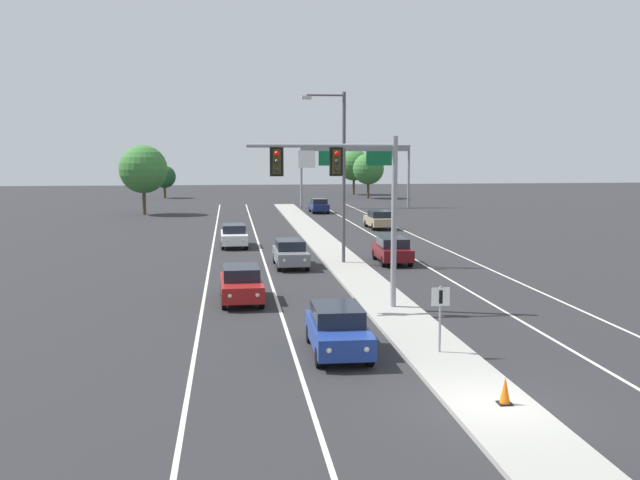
# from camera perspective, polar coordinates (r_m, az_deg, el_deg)

# --- Properties ---
(ground_plane) EXTENTS (260.00, 260.00, 0.00)m
(ground_plane) POSITION_cam_1_polar(r_m,az_deg,el_deg) (20.04, 13.37, -12.78)
(ground_plane) COLOR #28282B
(median_island) EXTENTS (2.40, 110.00, 0.15)m
(median_island) POSITION_cam_1_polar(r_m,az_deg,el_deg) (36.87, 3.56, -3.40)
(median_island) COLOR #9E9B93
(median_island) RESTS_ON ground
(lane_stripe_oncoming_center) EXTENTS (0.14, 100.00, 0.01)m
(lane_stripe_oncoming_center) POSITION_cam_1_polar(r_m,az_deg,el_deg) (43.20, -4.32, -1.97)
(lane_stripe_oncoming_center) COLOR silver
(lane_stripe_oncoming_center) RESTS_ON ground
(lane_stripe_receding_center) EXTENTS (0.14, 100.00, 0.01)m
(lane_stripe_receding_center) POSITION_cam_1_polar(r_m,az_deg,el_deg) (44.65, 7.83, -1.72)
(lane_stripe_receding_center) COLOR silver
(lane_stripe_receding_center) RESTS_ON ground
(edge_stripe_left) EXTENTS (0.14, 100.00, 0.01)m
(edge_stripe_left) POSITION_cam_1_polar(r_m,az_deg,el_deg) (43.17, -8.70, -2.03)
(edge_stripe_left) COLOR silver
(edge_stripe_left) RESTS_ON ground
(edge_stripe_right) EXTENTS (0.14, 100.00, 0.01)m
(edge_stripe_right) POSITION_cam_1_polar(r_m,az_deg,el_deg) (45.61, 11.84, -1.62)
(edge_stripe_right) COLOR silver
(edge_stripe_right) RESTS_ON ground
(overhead_signal_mast) EXTENTS (6.27, 0.44, 7.20)m
(overhead_signal_mast) POSITION_cam_1_polar(r_m,az_deg,el_deg) (30.06, 2.24, 4.26)
(overhead_signal_mast) COLOR gray
(overhead_signal_mast) RESTS_ON median_island
(median_sign_post) EXTENTS (0.60, 0.10, 2.20)m
(median_sign_post) POSITION_cam_1_polar(r_m,az_deg,el_deg) (24.09, 9.45, -5.39)
(median_sign_post) COLOR gray
(median_sign_post) RESTS_ON median_island
(street_lamp_median) EXTENTS (2.58, 0.28, 10.00)m
(street_lamp_median) POSITION_cam_1_polar(r_m,az_deg,el_deg) (42.70, 1.59, 5.75)
(street_lamp_median) COLOR #4C4C51
(street_lamp_median) RESTS_ON median_island
(car_oncoming_blue) EXTENTS (1.87, 4.49, 1.58)m
(car_oncoming_blue) POSITION_cam_1_polar(r_m,az_deg,el_deg) (24.35, 1.41, -7.02)
(car_oncoming_blue) COLOR navy
(car_oncoming_blue) RESTS_ON ground
(car_oncoming_red) EXTENTS (1.91, 4.51, 1.58)m
(car_oncoming_red) POSITION_cam_1_polar(r_m,az_deg,el_deg) (32.71, -6.22, -3.43)
(car_oncoming_red) COLOR maroon
(car_oncoming_red) RESTS_ON ground
(car_oncoming_grey) EXTENTS (1.86, 4.49, 1.58)m
(car_oncoming_grey) POSITION_cam_1_polar(r_m,az_deg,el_deg) (42.32, -2.34, -1.02)
(car_oncoming_grey) COLOR slate
(car_oncoming_grey) RESTS_ON ground
(car_oncoming_white) EXTENTS (1.89, 4.50, 1.58)m
(car_oncoming_white) POSITION_cam_1_polar(r_m,az_deg,el_deg) (51.53, -6.79, 0.37)
(car_oncoming_white) COLOR silver
(car_oncoming_white) RESTS_ON ground
(car_receding_darkred) EXTENTS (1.92, 4.51, 1.58)m
(car_receding_darkred) POSITION_cam_1_polar(r_m,az_deg,el_deg) (43.89, 5.70, -0.76)
(car_receding_darkred) COLOR #5B0F14
(car_receding_darkred) RESTS_ON ground
(car_receding_tan) EXTENTS (1.90, 4.50, 1.58)m
(car_receding_tan) POSITION_cam_1_polar(r_m,az_deg,el_deg) (63.46, 4.65, 1.63)
(car_receding_tan) COLOR tan
(car_receding_tan) RESTS_ON ground
(car_receding_navy) EXTENTS (1.85, 4.48, 1.58)m
(car_receding_navy) POSITION_cam_1_polar(r_m,az_deg,el_deg) (79.69, -0.09, 2.74)
(car_receding_navy) COLOR #141E4C
(car_receding_navy) RESTS_ON ground
(traffic_cone_median_nose) EXTENTS (0.36, 0.36, 0.74)m
(traffic_cone_median_nose) POSITION_cam_1_polar(r_m,az_deg,el_deg) (19.87, 14.36, -11.43)
(traffic_cone_median_nose) COLOR black
(traffic_cone_median_nose) RESTS_ON median_island
(highway_sign_gantry) EXTENTS (13.28, 0.42, 7.50)m
(highway_sign_gantry) POSITION_cam_1_polar(r_m,az_deg,el_deg) (86.70, 2.82, 6.61)
(highway_sign_gantry) COLOR gray
(highway_sign_gantry) RESTS_ON ground
(tree_far_left_c) EXTENTS (5.11, 5.11, 7.40)m
(tree_far_left_c) POSITION_cam_1_polar(r_m,az_deg,el_deg) (79.45, -13.75, 5.43)
(tree_far_left_c) COLOR #4C3823
(tree_far_left_c) RESTS_ON ground
(tree_far_right_a) EXTENTS (4.89, 4.89, 7.07)m
(tree_far_right_a) POSITION_cam_1_polar(r_m,az_deg,el_deg) (113.32, 2.68, 5.92)
(tree_far_right_a) COLOR #4C3823
(tree_far_right_a) RESTS_ON ground
(tree_far_right_b) EXTENTS (4.47, 4.47, 6.47)m
(tree_far_right_b) POSITION_cam_1_polar(r_m,az_deg,el_deg) (104.48, 3.83, 5.61)
(tree_far_right_b) COLOR #4C3823
(tree_far_right_b) RESTS_ON ground
(tree_far_left_a) EXTENTS (3.26, 3.26, 4.71)m
(tree_far_left_a) POSITION_cam_1_polar(r_m,az_deg,el_deg) (107.23, -12.15, 4.88)
(tree_far_left_a) COLOR #4C3823
(tree_far_left_a) RESTS_ON ground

